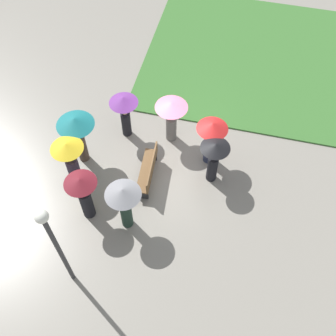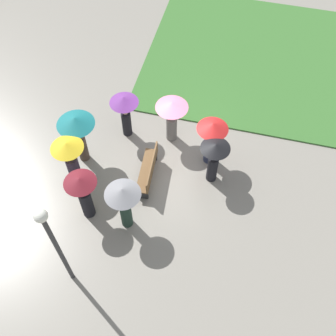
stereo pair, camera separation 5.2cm
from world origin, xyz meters
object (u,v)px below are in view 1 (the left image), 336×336
Objects in this scene: crowd_person_pink at (171,114)px; crowd_person_yellow at (70,158)px; crowd_person_teal at (77,129)px; crowd_person_grey at (124,200)px; lamp_post at (54,240)px; crowd_person_red at (211,135)px; crowd_person_black at (214,157)px; crowd_person_maroon at (83,193)px; crowd_person_purple at (124,108)px; park_bench at (149,170)px.

crowd_person_yellow is at bearing 0.18° from crowd_person_pink.
crowd_person_pink is at bearing -14.19° from crowd_person_teal.
crowd_person_pink is (-3.60, 0.53, -0.16)m from crowd_person_grey.
lamp_post is 5.95m from crowd_person_red.
crowd_person_red is at bearing 42.19° from crowd_person_black.
crowd_person_yellow is 0.98m from crowd_person_teal.
crowd_person_pink is (-3.55, 1.78, 0.01)m from crowd_person_maroon.
crowd_person_yellow is at bearing 173.01° from crowd_person_purple.
crowd_person_maroon is (-2.07, -0.23, -1.27)m from lamp_post.
crowd_person_yellow is at bearing -161.59° from lamp_post.
crowd_person_black is 0.76m from crowd_person_red.
crowd_person_purple is (-1.18, -3.24, 0.12)m from crowd_person_black.
crowd_person_yellow reaches higher than crowd_person_grey.
park_bench is 2.39m from crowd_person_maroon.
lamp_post is at bearing 74.44° from crowd_person_maroon.
lamp_post reaches higher than crowd_person_black.
crowd_person_black is 0.91× the size of crowd_person_grey.
crowd_person_purple is (-3.38, 0.22, 0.06)m from crowd_person_maroon.
crowd_person_maroon is at bearing 19.59° from crowd_person_pink.
crowd_person_red is at bearing -31.80° from crowd_person_teal.
crowd_person_grey is 1.11× the size of crowd_person_pink.
crowd_person_red is 1.06× the size of crowd_person_pink.
crowd_person_pink is at bearing 76.14° from crowd_person_black.
crowd_person_teal reaches higher than park_bench.
crowd_person_yellow reaches higher than park_bench.
crowd_person_pink is (-0.17, 1.57, -0.05)m from crowd_person_purple.
lamp_post is 2.04× the size of crowd_person_red.
crowd_person_teal is at bearing -32.52° from crowd_person_yellow.
crowd_person_red reaches higher than crowd_person_pink.
crowd_person_grey is 0.97× the size of crowd_person_teal.
crowd_person_grey is at bearing -155.73° from crowd_person_yellow.
crowd_person_pink is at bearing -66.91° from crowd_person_purple.
crowd_person_red is (-1.86, 4.04, 0.02)m from crowd_person_yellow.
crowd_person_teal reaches higher than crowd_person_red.
crowd_person_maroon is (1.71, -1.47, 0.78)m from park_bench.
crowd_person_purple reaches higher than crowd_person_black.
park_bench is 0.97× the size of crowd_person_purple.
park_bench is 0.99× the size of crowd_person_pink.
crowd_person_yellow is 1.10× the size of crowd_person_black.
crowd_person_teal is at bearing -68.02° from crowd_person_grey.
crowd_person_pink is 0.87× the size of crowd_person_teal.
crowd_person_teal is (-0.93, -0.08, 0.27)m from crowd_person_yellow.
lamp_post is 1.88× the size of crowd_person_teal.
crowd_person_black is (-4.28, 3.22, -1.33)m from lamp_post.
park_bench is 0.89× the size of crowd_person_grey.
crowd_person_teal is (1.57, -2.68, 0.30)m from crowd_person_pink.
crowd_person_teal reaches higher than crowd_person_purple.
lamp_post is 1.94× the size of crowd_person_grey.
crowd_person_grey reaches higher than crowd_person_red.
crowd_person_maroon reaches higher than park_bench.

